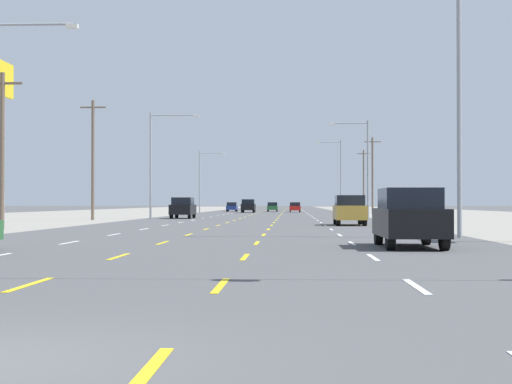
{
  "coord_description": "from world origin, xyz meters",
  "views": [
    {
      "loc": [
        3.02,
        -7.31,
        1.5
      ],
      "look_at": [
        -0.94,
        82.2,
        2.69
      ],
      "focal_mm": 55.83,
      "sensor_mm": 36.0,
      "label": 1
    }
  ],
  "objects_px": {
    "suv_far_right_near": "(409,217)",
    "hatchback_far_left_farthest": "(232,207)",
    "hatchback_inner_right_farther": "(295,207)",
    "suv_far_right_mid": "(350,210)",
    "streetlight_left_row_1": "(156,157)",
    "streetlight_right_row_2": "(339,172)",
    "pole_sign_left_row_1": "(3,97)",
    "suv_far_left_midfar": "(183,208)",
    "streetlight_right_row_0": "(448,89)",
    "streetlight_right_row_1": "(364,162)",
    "suv_inner_left_far": "(248,206)",
    "hatchback_center_turn_distant_a": "(272,207)",
    "streetlight_left_row_2": "(202,177)"
  },
  "relations": [
    {
      "from": "streetlight_left_row_1",
      "to": "streetlight_left_row_2",
      "type": "xyz_separation_m",
      "value": [
        -0.09,
        39.97,
        -0.64
      ]
    },
    {
      "from": "pole_sign_left_row_1",
      "to": "streetlight_left_row_2",
      "type": "relative_size",
      "value": 1.1
    },
    {
      "from": "hatchback_inner_right_farther",
      "to": "streetlight_left_row_2",
      "type": "bearing_deg",
      "value": -145.38
    },
    {
      "from": "suv_far_left_midfar",
      "to": "hatchback_center_turn_distant_a",
      "type": "distance_m",
      "value": 57.47
    },
    {
      "from": "suv_far_right_near",
      "to": "hatchback_far_left_farthest",
      "type": "bearing_deg",
      "value": 97.48
    },
    {
      "from": "suv_inner_left_far",
      "to": "streetlight_right_row_1",
      "type": "distance_m",
      "value": 46.06
    },
    {
      "from": "suv_inner_left_far",
      "to": "streetlight_right_row_2",
      "type": "relative_size",
      "value": 0.47
    },
    {
      "from": "hatchback_far_left_farthest",
      "to": "streetlight_left_row_1",
      "type": "xyz_separation_m",
      "value": [
        -2.87,
        -57.5,
        5.03
      ]
    },
    {
      "from": "suv_far_left_midfar",
      "to": "streetlight_left_row_1",
      "type": "relative_size",
      "value": 0.49
    },
    {
      "from": "suv_far_right_near",
      "to": "hatchback_far_left_farthest",
      "type": "relative_size",
      "value": 1.26
    },
    {
      "from": "hatchback_inner_right_farther",
      "to": "suv_far_right_mid",
      "type": "bearing_deg",
      "value": -87.34
    },
    {
      "from": "hatchback_inner_right_farther",
      "to": "hatchback_far_left_farthest",
      "type": "height_order",
      "value": "same"
    },
    {
      "from": "suv_far_left_midfar",
      "to": "streetlight_right_row_0",
      "type": "distance_m",
      "value": 44.3
    },
    {
      "from": "pole_sign_left_row_1",
      "to": "suv_far_left_midfar",
      "type": "bearing_deg",
      "value": 76.69
    },
    {
      "from": "pole_sign_left_row_1",
      "to": "streetlight_right_row_2",
      "type": "height_order",
      "value": "streetlight_right_row_2"
    },
    {
      "from": "streetlight_left_row_1",
      "to": "streetlight_right_row_2",
      "type": "height_order",
      "value": "streetlight_right_row_2"
    },
    {
      "from": "suv_far_right_near",
      "to": "streetlight_right_row_2",
      "type": "bearing_deg",
      "value": 88.12
    },
    {
      "from": "suv_inner_left_far",
      "to": "streetlight_right_row_2",
      "type": "bearing_deg",
      "value": -16.81
    },
    {
      "from": "hatchback_center_turn_distant_a",
      "to": "streetlight_left_row_2",
      "type": "relative_size",
      "value": 0.44
    },
    {
      "from": "suv_far_right_mid",
      "to": "hatchback_far_left_farthest",
      "type": "bearing_deg",
      "value": 99.86
    },
    {
      "from": "suv_far_right_mid",
      "to": "hatchback_inner_right_farther",
      "type": "height_order",
      "value": "suv_far_right_mid"
    },
    {
      "from": "streetlight_left_row_1",
      "to": "streetlight_left_row_2",
      "type": "relative_size",
      "value": 1.12
    },
    {
      "from": "hatchback_inner_right_farther",
      "to": "streetlight_right_row_0",
      "type": "relative_size",
      "value": 0.36
    },
    {
      "from": "suv_far_right_near",
      "to": "pole_sign_left_row_1",
      "type": "xyz_separation_m",
      "value": [
        -20.91,
        19.3,
        6.71
      ]
    },
    {
      "from": "streetlight_left_row_1",
      "to": "pole_sign_left_row_1",
      "type": "bearing_deg",
      "value": -98.73
    },
    {
      "from": "suv_far_right_near",
      "to": "suv_far_left_midfar",
      "type": "relative_size",
      "value": 1.0
    },
    {
      "from": "pole_sign_left_row_1",
      "to": "streetlight_right_row_0",
      "type": "distance_m",
      "value": 26.58
    },
    {
      "from": "hatchback_far_left_farthest",
      "to": "streetlight_right_row_2",
      "type": "height_order",
      "value": "streetlight_right_row_2"
    },
    {
      "from": "suv_inner_left_far",
      "to": "hatchback_far_left_farthest",
      "type": "distance_m",
      "value": 13.98
    },
    {
      "from": "streetlight_right_row_1",
      "to": "suv_far_right_mid",
      "type": "bearing_deg",
      "value": -97.77
    },
    {
      "from": "suv_far_left_midfar",
      "to": "streetlight_right_row_0",
      "type": "relative_size",
      "value": 0.45
    },
    {
      "from": "suv_far_right_mid",
      "to": "hatchback_center_turn_distant_a",
      "type": "relative_size",
      "value": 1.26
    },
    {
      "from": "suv_far_left_midfar",
      "to": "streetlight_left_row_2",
      "type": "distance_m",
      "value": 39.63
    },
    {
      "from": "pole_sign_left_row_1",
      "to": "streetlight_left_row_2",
      "type": "height_order",
      "value": "pole_sign_left_row_1"
    },
    {
      "from": "streetlight_right_row_0",
      "to": "streetlight_left_row_1",
      "type": "distance_m",
      "value": 44.42
    },
    {
      "from": "suv_far_right_mid",
      "to": "streetlight_left_row_1",
      "type": "xyz_separation_m",
      "value": [
        -16.54,
        21.14,
        4.79
      ]
    },
    {
      "from": "streetlight_left_row_1",
      "to": "streetlight_right_row_1",
      "type": "height_order",
      "value": "streetlight_left_row_1"
    },
    {
      "from": "suv_far_right_mid",
      "to": "streetlight_left_row_2",
      "type": "relative_size",
      "value": 0.55
    },
    {
      "from": "suv_far_right_near",
      "to": "suv_far_right_mid",
      "type": "bearing_deg",
      "value": 90.18
    },
    {
      "from": "streetlight_left_row_1",
      "to": "streetlight_right_row_2",
      "type": "distance_m",
      "value": 44.47
    },
    {
      "from": "suv_far_right_mid",
      "to": "streetlight_right_row_2",
      "type": "relative_size",
      "value": 0.47
    },
    {
      "from": "hatchback_inner_right_farther",
      "to": "hatchback_center_turn_distant_a",
      "type": "distance_m",
      "value": 9.23
    },
    {
      "from": "suv_far_left_midfar",
      "to": "hatchback_inner_right_farther",
      "type": "xyz_separation_m",
      "value": [
        10.81,
        48.56,
        -0.24
      ]
    },
    {
      "from": "suv_far_right_near",
      "to": "suv_far_left_midfar",
      "type": "height_order",
      "value": "same"
    },
    {
      "from": "streetlight_right_row_2",
      "to": "streetlight_left_row_2",
      "type": "bearing_deg",
      "value": 180.0
    },
    {
      "from": "suv_far_right_near",
      "to": "streetlight_right_row_1",
      "type": "xyz_separation_m",
      "value": [
        2.8,
        47.21,
        4.25
      ]
    },
    {
      "from": "suv_inner_left_far",
      "to": "hatchback_inner_right_farther",
      "type": "bearing_deg",
      "value": 37.03
    },
    {
      "from": "suv_far_right_near",
      "to": "suv_inner_left_far",
      "type": "xyz_separation_m",
      "value": [
        -10.31,
        91.16,
        0.0
      ]
    },
    {
      "from": "suv_inner_left_far",
      "to": "streetlight_right_row_1",
      "type": "xyz_separation_m",
      "value": [
        13.11,
        -43.95,
        4.25
      ]
    },
    {
      "from": "suv_far_right_mid",
      "to": "suv_far_left_midfar",
      "type": "distance_m",
      "value": 25.93
    }
  ]
}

